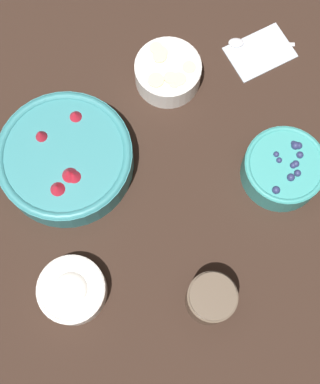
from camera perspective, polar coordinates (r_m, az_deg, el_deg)
The scene contains 8 objects.
ground_plane at distance 1.02m, azimuth 2.70°, elevation 0.78°, with size 4.00×4.00×0.00m, color black.
bowl_strawberries at distance 1.02m, azimuth -10.06°, elevation 3.59°, with size 0.25×0.25×0.08m.
bowl_blueberries at distance 1.02m, azimuth 13.02°, elevation 2.48°, with size 0.15×0.15×0.07m.
bowl_bananas at distance 1.08m, azimuth 0.85°, elevation 12.73°, with size 0.13×0.13×0.06m.
bowl_cream at distance 0.97m, azimuth -9.38°, elevation -10.27°, with size 0.12×0.12×0.05m.
jar_chocolate at distance 0.94m, azimuth 5.41°, elevation -11.28°, with size 0.08×0.08×0.09m.
napkin at distance 1.16m, azimuth 10.63°, elevation 14.46°, with size 0.13×0.10×0.01m.
spoon at distance 1.16m, azimuth 9.42°, elevation 15.39°, with size 0.13×0.09×0.01m.
Camera 1 is at (-0.20, -0.23, 0.98)m, focal length 50.00 mm.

